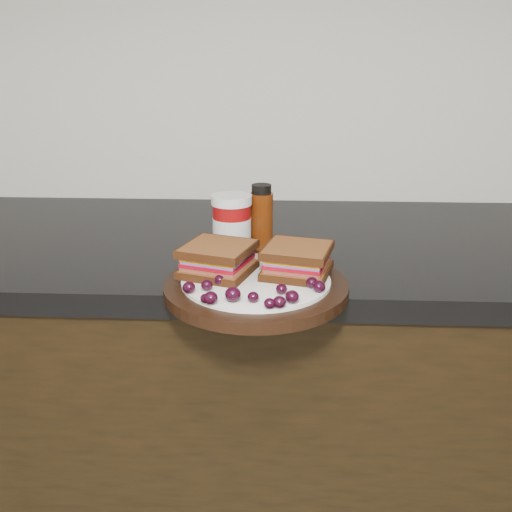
% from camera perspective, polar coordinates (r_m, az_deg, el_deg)
% --- Properties ---
extents(wall_back, '(4.00, 0.01, 2.70)m').
position_cam_1_polar(wall_back, '(1.40, -4.49, 23.88)').
color(wall_back, silver).
rests_on(wall_back, ground_plane).
extents(base_cabinets, '(3.96, 0.58, 0.86)m').
position_cam_1_polar(base_cabinets, '(1.37, -5.03, -17.12)').
color(base_cabinets, black).
rests_on(base_cabinets, ground_plane).
extents(countertop, '(3.98, 0.60, 0.04)m').
position_cam_1_polar(countertop, '(1.15, -5.68, 1.08)').
color(countertop, black).
rests_on(countertop, base_cabinets).
extents(plate, '(0.28, 0.28, 0.02)m').
position_cam_1_polar(plate, '(0.87, 0.00, -3.17)').
color(plate, black).
rests_on(plate, countertop).
extents(sandwich_left, '(0.13, 0.13, 0.05)m').
position_cam_1_polar(sandwich_left, '(0.88, -3.83, -0.31)').
color(sandwich_left, brown).
rests_on(sandwich_left, plate).
extents(sandwich_right, '(0.12, 0.12, 0.04)m').
position_cam_1_polar(sandwich_right, '(0.87, 4.14, -0.43)').
color(sandwich_right, brown).
rests_on(sandwich_right, plate).
extents(grape_0, '(0.02, 0.02, 0.02)m').
position_cam_1_polar(grape_0, '(0.81, -6.72, -3.14)').
color(grape_0, black).
rests_on(grape_0, plate).
extents(grape_1, '(0.02, 0.02, 0.02)m').
position_cam_1_polar(grape_1, '(0.82, -4.94, -2.93)').
color(grape_1, black).
rests_on(grape_1, plate).
extents(grape_2, '(0.01, 0.01, 0.01)m').
position_cam_1_polar(grape_2, '(0.78, -5.09, -4.24)').
color(grape_2, black).
rests_on(grape_2, plate).
extents(grape_3, '(0.02, 0.02, 0.02)m').
position_cam_1_polar(grape_3, '(0.78, -4.55, -4.20)').
color(grape_3, black).
rests_on(grape_3, plate).
extents(grape_4, '(0.02, 0.02, 0.02)m').
position_cam_1_polar(grape_4, '(0.78, -2.33, -3.85)').
color(grape_4, black).
rests_on(grape_4, plate).
extents(grape_5, '(0.02, 0.02, 0.01)m').
position_cam_1_polar(grape_5, '(0.78, -0.28, -4.12)').
color(grape_5, black).
rests_on(grape_5, plate).
extents(grape_6, '(0.02, 0.02, 0.01)m').
position_cam_1_polar(grape_6, '(0.76, 1.37, -4.76)').
color(grape_6, black).
rests_on(grape_6, plate).
extents(grape_7, '(0.02, 0.02, 0.02)m').
position_cam_1_polar(grape_7, '(0.76, 2.36, -4.62)').
color(grape_7, black).
rests_on(grape_7, plate).
extents(grape_8, '(0.02, 0.02, 0.02)m').
position_cam_1_polar(grape_8, '(0.78, 3.63, -4.09)').
color(grape_8, black).
rests_on(grape_8, plate).
extents(grape_9, '(0.02, 0.02, 0.02)m').
position_cam_1_polar(grape_9, '(0.81, 2.57, -3.32)').
color(grape_9, black).
rests_on(grape_9, plate).
extents(grape_10, '(0.02, 0.02, 0.02)m').
position_cam_1_polar(grape_10, '(0.82, 6.33, -3.05)').
color(grape_10, black).
rests_on(grape_10, plate).
extents(grape_11, '(0.02, 0.02, 0.02)m').
position_cam_1_polar(grape_11, '(0.83, 5.61, -2.66)').
color(grape_11, black).
rests_on(grape_11, plate).
extents(grape_12, '(0.02, 0.02, 0.02)m').
position_cam_1_polar(grape_12, '(0.85, 5.94, -2.09)').
color(grape_12, black).
rests_on(grape_12, plate).
extents(grape_13, '(0.02, 0.02, 0.02)m').
position_cam_1_polar(grape_13, '(0.89, 6.12, -1.12)').
color(grape_13, black).
rests_on(grape_13, plate).
extents(grape_14, '(0.02, 0.02, 0.02)m').
position_cam_1_polar(grape_14, '(0.88, 4.68, -1.19)').
color(grape_14, black).
rests_on(grape_14, plate).
extents(grape_15, '(0.02, 0.02, 0.02)m').
position_cam_1_polar(grape_15, '(0.89, 2.92, -0.82)').
color(grape_15, black).
rests_on(grape_15, plate).
extents(grape_16, '(0.02, 0.02, 0.02)m').
position_cam_1_polar(grape_16, '(0.90, -3.41, -0.68)').
color(grape_16, black).
rests_on(grape_16, plate).
extents(grape_17, '(0.02, 0.02, 0.02)m').
position_cam_1_polar(grape_17, '(0.90, -4.01, -0.82)').
color(grape_17, black).
rests_on(grape_17, plate).
extents(grape_18, '(0.02, 0.02, 0.02)m').
position_cam_1_polar(grape_18, '(0.87, -5.74, -1.39)').
color(grape_18, black).
rests_on(grape_18, plate).
extents(grape_19, '(0.02, 0.02, 0.02)m').
position_cam_1_polar(grape_19, '(0.88, -5.05, -1.39)').
color(grape_19, black).
rests_on(grape_19, plate).
extents(grape_20, '(0.02, 0.02, 0.02)m').
position_cam_1_polar(grape_20, '(0.84, -3.65, -2.40)').
color(grape_20, black).
rests_on(grape_20, plate).
extents(grape_21, '(0.02, 0.02, 0.01)m').
position_cam_1_polar(grape_21, '(0.88, -2.17, -1.25)').
color(grape_21, black).
rests_on(grape_21, plate).
extents(grape_22, '(0.02, 0.02, 0.02)m').
position_cam_1_polar(grape_22, '(0.89, -3.88, -1.17)').
color(grape_22, black).
rests_on(grape_22, plate).
extents(grape_23, '(0.02, 0.02, 0.02)m').
position_cam_1_polar(grape_23, '(0.88, -5.63, -1.41)').
color(grape_23, black).
rests_on(grape_23, plate).
extents(condiment_jar, '(0.08, 0.08, 0.11)m').
position_cam_1_polar(condiment_jar, '(1.03, -2.43, 3.20)').
color(condiment_jar, maroon).
rests_on(condiment_jar, countertop).
extents(oil_bottle, '(0.05, 0.05, 0.12)m').
position_cam_1_polar(oil_bottle, '(1.06, 0.54, 3.98)').
color(oil_bottle, '#4F1F07').
rests_on(oil_bottle, countertop).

